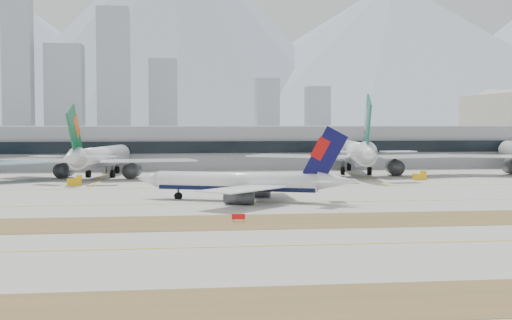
{
  "coord_description": "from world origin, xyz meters",
  "views": [
    {
      "loc": [
        -23.93,
        -146.97,
        16.22
      ],
      "look_at": [
        -2.74,
        18.0,
        7.5
      ],
      "focal_mm": 50.0,
      "sensor_mm": 36.0,
      "label": 1
    }
  ],
  "objects": [
    {
      "name": "gse_b",
      "position": [
        -22.46,
        41.38,
        1.05
      ],
      "size": [
        3.55,
        2.0,
        2.6
      ],
      "color": "yellow",
      "rests_on": "ground"
    },
    {
      "name": "taxiing_airliner",
      "position": [
        -7.55,
        -1.19,
        3.81
      ],
      "size": [
        44.81,
        37.87,
        15.79
      ],
      "rotation": [
        0.0,
        0.0,
        2.75
      ],
      "color": "white",
      "rests_on": "ground"
    },
    {
      "name": "widebody_cathay",
      "position": [
        35.05,
        67.5,
        6.5
      ],
      "size": [
        67.86,
        67.02,
        24.44
      ],
      "rotation": [
        0.0,
        0.0,
        1.42
      ],
      "color": "white",
      "rests_on": "ground"
    },
    {
      "name": "mountain_ridge",
      "position": [
        33.0,
        1404.14,
        181.85
      ],
      "size": [
        2830.0,
        1120.0,
        470.0
      ],
      "color": "#9EA8B7",
      "rests_on": "ground"
    },
    {
      "name": "widebody_eva",
      "position": [
        -43.1,
        66.43,
        5.74
      ],
      "size": [
        59.24,
        58.9,
        21.6
      ],
      "rotation": [
        0.0,
        0.0,
        1.36
      ],
      "color": "white",
      "rests_on": "ground"
    },
    {
      "name": "city_skyline",
      "position": [
        -106.76,
        453.42,
        49.8
      ],
      "size": [
        342.0,
        49.8,
        140.0
      ],
      "color": "#929AA6",
      "rests_on": "ground"
    },
    {
      "name": "hold_sign_left",
      "position": [
        -12.07,
        -32.0,
        0.88
      ],
      "size": [
        2.2,
        0.15,
        1.35
      ],
      "color": "red",
      "rests_on": "ground"
    },
    {
      "name": "terminal",
      "position": [
        0.0,
        114.84,
        7.5
      ],
      "size": [
        280.0,
        43.1,
        15.0
      ],
      "color": "gray",
      "rests_on": "ground"
    },
    {
      "name": "ground",
      "position": [
        0.0,
        0.0,
        0.0
      ],
      "size": [
        3000.0,
        3000.0,
        0.0
      ],
      "primitive_type": "plane",
      "color": "#A7A39C",
      "rests_on": "ground"
    },
    {
      "name": "gse_c",
      "position": [
        47.95,
        46.98,
        1.05
      ],
      "size": [
        3.55,
        2.0,
        2.6
      ],
      "color": "yellow",
      "rests_on": "ground"
    },
    {
      "name": "gse_extra",
      "position": [
        -47.05,
        41.29,
        1.05
      ],
      "size": [
        3.55,
        2.0,
        2.6
      ],
      "color": "yellow",
      "rests_on": "ground"
    },
    {
      "name": "apron_markings",
      "position": [
        0.0,
        -53.95,
        0.02
      ],
      "size": [
        360.0,
        122.22,
        0.06
      ],
      "color": "brown",
      "rests_on": "ground"
    }
  ]
}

